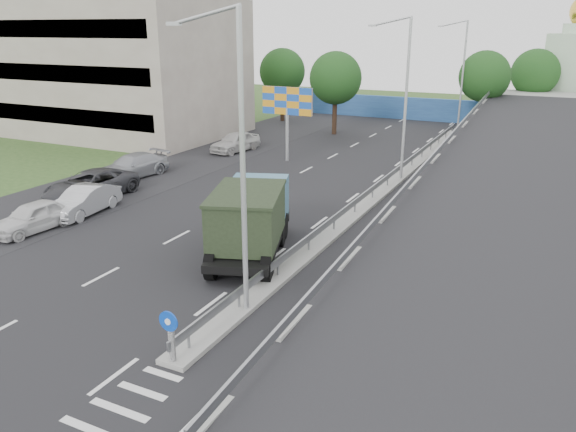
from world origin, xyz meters
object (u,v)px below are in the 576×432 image
Objects in this scene: sign_bollard at (171,336)px; parked_car_c at (91,185)px; billboard at (287,105)px; parked_car_b at (84,201)px; dump_truck at (251,217)px; lamp_post_far at (461,70)px; parked_car_d at (132,166)px; parked_car_e at (235,142)px; lamp_post_near at (237,151)px; parked_car_a at (33,217)px; lamp_post_mid at (403,91)px.

sign_bollard is 0.29× the size of parked_car_c.
parked_car_b is (-4.15, -16.24, -3.43)m from billboard.
dump_truck is (-2.27, 8.68, 0.71)m from sign_bollard.
parked_car_d is (-16.28, -26.94, -5.03)m from lamp_post_far.
billboard is 1.20× the size of parked_car_b.
parked_car_e is (-14.40, -16.80, -5.00)m from lamp_post_far.
parked_car_c is (-15.06, 12.01, -0.23)m from sign_bollard.
parked_car_c is 1.23× the size of parked_car_e.
parked_car_b is at bearing -77.58° from parked_car_e.
parked_car_a is at bearing 168.77° from lamp_post_near.
billboard is at bearing 81.73° from parked_car_a.
lamp_post_mid is at bearing 40.64° from parked_car_b.
lamp_post_far is 1.89× the size of parked_car_d.
billboard is at bearing 69.26° from parked_car_b.
dump_truck is 21.95m from parked_car_e.
lamp_post_near is 21.46m from parked_car_d.
sign_bollard is 0.17× the size of lamp_post_far.
lamp_post_far is 22.68m from parked_car_e.
billboard reaches higher than parked_car_b.
lamp_post_near is 1.89× the size of parked_car_d.
sign_bollard is 9.00m from dump_truck.
lamp_post_near is 1.32× the size of dump_truck.
lamp_post_mid is 1.89× the size of parked_car_d.
parked_car_c is (-12.79, 3.33, -0.94)m from dump_truck.
parked_car_e is at bearing 121.82° from lamp_post_near.
lamp_post_mid is 19.87m from parked_car_c.
parked_car_e is (-14.40, 23.20, -5.00)m from lamp_post_near.
lamp_post_near is at bearing -90.00° from lamp_post_mid.
lamp_post_mid is 1.32× the size of dump_truck.
parked_car_c is (-1.64, 5.50, 0.07)m from parked_car_a.
lamp_post_mid is 15.86m from dump_truck.
billboard is 1.16× the size of parked_car_e.
sign_bollard reaches higher than parked_car_b.
dump_truck is 1.31× the size of parked_car_c.
lamp_post_near reaches higher than parked_car_d.
lamp_post_near is 14.70m from parked_car_a.
parked_car_b is (-13.26, 5.76, -5.05)m from lamp_post_near.
parked_car_b is 17.48m from parked_car_e.
parked_car_c is at bearing -115.50° from lamp_post_far.
parked_car_d is (-13.89, 8.20, -0.97)m from dump_truck.
lamp_post_near is 27.76m from parked_car_e.
lamp_post_mid is 1.73× the size of parked_car_c.
parked_car_a is 20.53m from parked_car_e.
sign_bollard is at bearing -36.97° from parked_car_d.
parked_car_a is at bearing -128.01° from lamp_post_mid.
lamp_post_near is at bearing -29.89° from parked_car_b.
parked_car_e is (0.77, 15.02, -0.00)m from parked_car_c.
parked_car_b is 0.86× the size of parked_car_d.
lamp_post_near is at bearing -67.51° from billboard.
dump_truck reaches higher than parked_car_e.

